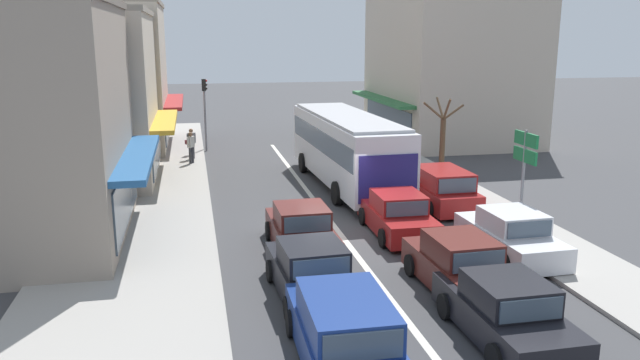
{
  "coord_description": "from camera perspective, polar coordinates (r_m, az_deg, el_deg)",
  "views": [
    {
      "loc": [
        -4.8,
        -19.97,
        6.63
      ],
      "look_at": [
        -0.07,
        2.89,
        1.2
      ],
      "focal_mm": 35.0,
      "sensor_mm": 36.0,
      "label": 1
    }
  ],
  "objects": [
    {
      "name": "directional_road_sign",
      "position": [
        21.71,
        18.22,
        2.01
      ],
      "size": [
        0.1,
        1.4,
        3.6
      ],
      "color": "gray",
      "rests_on": "ground"
    },
    {
      "name": "parked_wagon_kerb_second",
      "position": [
        24.95,
        10.93,
        -0.79
      ],
      "size": [
        1.96,
        4.51,
        1.58
      ],
      "color": "maroon",
      "rests_on": "ground"
    },
    {
      "name": "shopfront_corner_near",
      "position": [
        21.93,
        -25.87,
        4.63
      ],
      "size": [
        7.28,
        8.75,
        7.81
      ],
      "color": "gray",
      "rests_on": "ground"
    },
    {
      "name": "pedestrian_browsing_midblock",
      "position": [
        32.98,
        -11.72,
        3.1
      ],
      "size": [
        0.4,
        0.46,
        1.63
      ],
      "color": "#333338",
      "rests_on": "sidewalk_left"
    },
    {
      "name": "kerb_right",
      "position": [
        28.96,
        10.98,
        -0.26
      ],
      "size": [
        2.8,
        44.0,
        0.12
      ],
      "primitive_type": "cube",
      "color": "#A39E96",
      "rests_on": "ground"
    },
    {
      "name": "pedestrian_with_handbag_near",
      "position": [
        34.16,
        -11.7,
        3.45
      ],
      "size": [
        0.58,
        0.52,
        1.63
      ],
      "color": "#333338",
      "rests_on": "sidewalk_left"
    },
    {
      "name": "parked_hatchback_kerb_third",
      "position": [
        29.71,
        6.8,
        1.5
      ],
      "size": [
        1.92,
        3.75,
        1.54
      ],
      "color": "maroon",
      "rests_on": "ground"
    },
    {
      "name": "sedan_queue_far_back",
      "position": [
        14.66,
        16.59,
        -11.51
      ],
      "size": [
        1.93,
        4.21,
        1.47
      ],
      "color": "black",
      "rests_on": "ground"
    },
    {
      "name": "shopfront_mid_block",
      "position": [
        30.58,
        -21.94,
        7.02
      ],
      "size": [
        8.41,
        8.27,
        7.79
      ],
      "color": "beige",
      "rests_on": "ground"
    },
    {
      "name": "building_right_far",
      "position": [
        41.3,
        11.75,
        10.56
      ],
      "size": [
        9.17,
        11.24,
        10.01
      ],
      "color": "beige",
      "rests_on": "ground"
    },
    {
      "name": "sidewalk_left",
      "position": [
        26.86,
        -15.59,
        -1.54
      ],
      "size": [
        5.2,
        44.0,
        0.14
      ],
      "primitive_type": "cube",
      "color": "#A39E96",
      "rests_on": "ground"
    },
    {
      "name": "hatchback_behind_bus_near",
      "position": [
        17.06,
        12.39,
        -7.53
      ],
      "size": [
        1.9,
        3.75,
        1.54
      ],
      "color": "#561E19",
      "rests_on": "ground"
    },
    {
      "name": "traffic_light_downstreet",
      "position": [
        36.9,
        -10.5,
        7.0
      ],
      "size": [
        0.33,
        0.24,
        4.2
      ],
      "color": "gray",
      "rests_on": "ground"
    },
    {
      "name": "sedan_behind_bus_mid",
      "position": [
        16.22,
        -0.75,
        -8.5
      ],
      "size": [
        2.04,
        4.27,
        1.47
      ],
      "color": "black",
      "rests_on": "ground"
    },
    {
      "name": "shopfront_far_end",
      "position": [
        39.38,
        -19.76,
        8.91
      ],
      "size": [
        8.88,
        9.04,
        8.56
      ],
      "color": "beige",
      "rests_on": "ground"
    },
    {
      "name": "ground_plane",
      "position": [
        21.58,
        1.75,
        -4.8
      ],
      "size": [
        140.0,
        140.0,
        0.0
      ],
      "primitive_type": "plane",
      "color": "#3F3F42"
    },
    {
      "name": "sedan_adjacent_lane_trail",
      "position": [
        21.36,
        7.08,
        -3.23
      ],
      "size": [
        1.94,
        4.22,
        1.47
      ],
      "color": "maroon",
      "rests_on": "ground"
    },
    {
      "name": "street_tree_right",
      "position": [
        28.18,
        11.11,
        3.22
      ],
      "size": [
        1.91,
        1.56,
        3.99
      ],
      "color": "brown",
      "rests_on": "ground"
    },
    {
      "name": "wagon_queue_gap_filler",
      "position": [
        13.06,
        2.16,
        -13.7
      ],
      "size": [
        2.0,
        4.53,
        1.58
      ],
      "color": "navy",
      "rests_on": "ground"
    },
    {
      "name": "sedan_adjacent_lane_lead",
      "position": [
        19.61,
        -1.71,
        -4.63
      ],
      "size": [
        1.94,
        4.22,
        1.47
      ],
      "color": "#561E19",
      "rests_on": "ground"
    },
    {
      "name": "city_bus",
      "position": [
        27.72,
        2.43,
        3.21
      ],
      "size": [
        3.04,
        10.94,
        3.23
      ],
      "color": "silver",
      "rests_on": "ground"
    },
    {
      "name": "parked_sedan_kerb_front",
      "position": [
        19.96,
        17.01,
        -4.9
      ],
      "size": [
        1.99,
        4.25,
        1.47
      ],
      "color": "silver",
      "rests_on": "ground"
    },
    {
      "name": "lane_centre_line",
      "position": [
        25.33,
        -0.35,
        -2.07
      ],
      "size": [
        0.2,
        28.0,
        0.01
      ],
      "primitive_type": "cube",
      "color": "silver",
      "rests_on": "ground"
    }
  ]
}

